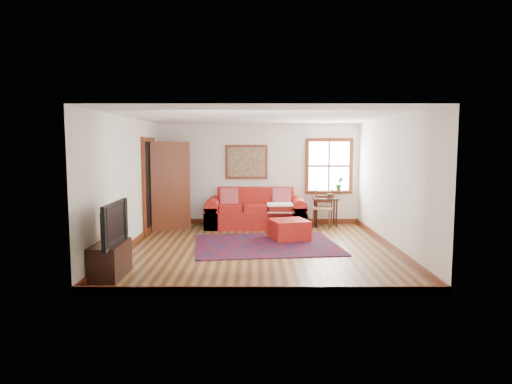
{
  "coord_description": "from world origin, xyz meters",
  "views": [
    {
      "loc": [
        -0.09,
        -8.59,
        1.99
      ],
      "look_at": [
        -0.07,
        0.6,
        1.02
      ],
      "focal_mm": 32.0,
      "sensor_mm": 36.0,
      "label": 1
    }
  ],
  "objects_px": {
    "ladder_back_chair": "(323,206)",
    "side_table": "(326,203)",
    "red_ottoman": "(289,230)",
    "red_leather_sofa": "(256,214)",
    "media_cabinet": "(110,259)"
  },
  "relations": [
    {
      "from": "red_ottoman",
      "to": "side_table",
      "type": "distance_m",
      "value": 1.86
    },
    {
      "from": "red_ottoman",
      "to": "ladder_back_chair",
      "type": "xyz_separation_m",
      "value": [
        0.92,
        1.44,
        0.3
      ]
    },
    {
      "from": "red_ottoman",
      "to": "red_leather_sofa",
      "type": "bearing_deg",
      "value": 99.35
    },
    {
      "from": "media_cabinet",
      "to": "ladder_back_chair",
      "type": "bearing_deg",
      "value": 47.0
    },
    {
      "from": "media_cabinet",
      "to": "side_table",
      "type": "bearing_deg",
      "value": 47.07
    },
    {
      "from": "red_ottoman",
      "to": "ladder_back_chair",
      "type": "distance_m",
      "value": 1.74
    },
    {
      "from": "side_table",
      "to": "media_cabinet",
      "type": "distance_m",
      "value": 5.74
    },
    {
      "from": "red_leather_sofa",
      "to": "red_ottoman",
      "type": "height_order",
      "value": "red_leather_sofa"
    },
    {
      "from": "red_leather_sofa",
      "to": "side_table",
      "type": "bearing_deg",
      "value": 2.29
    },
    {
      "from": "red_leather_sofa",
      "to": "red_ottoman",
      "type": "distance_m",
      "value": 1.63
    },
    {
      "from": "red_leather_sofa",
      "to": "red_ottoman",
      "type": "xyz_separation_m",
      "value": [
        0.7,
        -1.46,
        -0.1
      ]
    },
    {
      "from": "red_ottoman",
      "to": "ladder_back_chair",
      "type": "relative_size",
      "value": 0.78
    },
    {
      "from": "red_ottoman",
      "to": "ladder_back_chair",
      "type": "bearing_deg",
      "value": 41.18
    },
    {
      "from": "red_leather_sofa",
      "to": "side_table",
      "type": "xyz_separation_m",
      "value": [
        1.7,
        0.07,
        0.26
      ]
    },
    {
      "from": "ladder_back_chair",
      "to": "side_table",
      "type": "bearing_deg",
      "value": 50.4
    }
  ]
}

